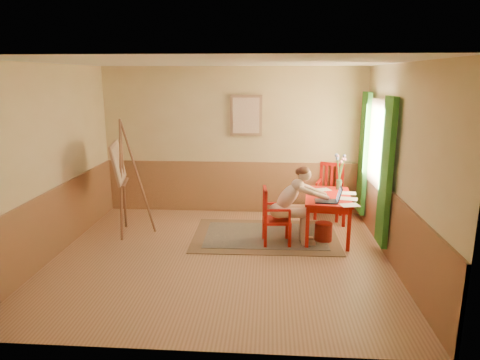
# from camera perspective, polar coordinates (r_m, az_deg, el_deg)

# --- Properties ---
(room) EXTENTS (5.04, 4.54, 2.84)m
(room) POSITION_cam_1_polar(r_m,az_deg,el_deg) (6.04, -2.73, 2.03)
(room) COLOR tan
(room) RESTS_ON ground
(wainscot) EXTENTS (5.00, 4.50, 1.00)m
(wainscot) POSITION_cam_1_polar(r_m,az_deg,el_deg) (7.04, -1.90, -3.84)
(wainscot) COLOR #A57048
(wainscot) RESTS_ON room
(window) EXTENTS (0.12, 2.01, 2.20)m
(window) POSITION_cam_1_polar(r_m,az_deg,el_deg) (7.30, 17.58, 2.99)
(window) COLOR white
(window) RESTS_ON room
(wall_portrait) EXTENTS (0.60, 0.05, 0.76)m
(wall_portrait) POSITION_cam_1_polar(r_m,az_deg,el_deg) (8.13, 0.82, 8.61)
(wall_portrait) COLOR #9E7859
(wall_portrait) RESTS_ON room
(rug) EXTENTS (2.43, 1.64, 0.02)m
(rug) POSITION_cam_1_polar(r_m,az_deg,el_deg) (7.26, 3.39, -7.42)
(rug) COLOR #8C7251
(rug) RESTS_ON room
(table) EXTENTS (0.84, 1.27, 0.72)m
(table) POSITION_cam_1_polar(r_m,az_deg,el_deg) (7.17, 11.64, -2.71)
(table) COLOR red
(table) RESTS_ON room
(chair_left) EXTENTS (0.46, 0.44, 0.92)m
(chair_left) POSITION_cam_1_polar(r_m,az_deg,el_deg) (6.80, 4.52, -4.85)
(chair_left) COLOR red
(chair_left) RESTS_ON room
(chair_back) EXTENTS (0.58, 0.59, 1.03)m
(chair_back) POSITION_cam_1_polar(r_m,az_deg,el_deg) (8.24, 11.87, -1.41)
(chair_back) COLOR red
(chair_back) RESTS_ON room
(figure) EXTENTS (0.95, 0.44, 1.27)m
(figure) POSITION_cam_1_polar(r_m,az_deg,el_deg) (6.76, 7.09, -2.92)
(figure) COLOR beige
(figure) RESTS_ON room
(laptop) EXTENTS (0.42, 0.27, 0.25)m
(laptop) POSITION_cam_1_polar(r_m,az_deg,el_deg) (6.76, 11.95, -2.49)
(laptop) COLOR #1E2338
(laptop) RESTS_ON table
(papers) EXTENTS (0.71, 1.15, 0.00)m
(papers) POSITION_cam_1_polar(r_m,az_deg,el_deg) (7.12, 13.39, -2.13)
(papers) COLOR white
(papers) RESTS_ON table
(vase) EXTENTS (0.22, 0.31, 0.62)m
(vase) POSITION_cam_1_polar(r_m,az_deg,el_deg) (7.53, 13.12, 0.92)
(vase) COLOR #3F724C
(vase) RESTS_ON table
(wastebasket) EXTENTS (0.36, 0.36, 0.30)m
(wastebasket) POSITION_cam_1_polar(r_m,az_deg,el_deg) (7.13, 11.05, -6.83)
(wastebasket) COLOR maroon
(wastebasket) RESTS_ON room
(easel) EXTENTS (0.73, 0.88, 1.96)m
(easel) POSITION_cam_1_polar(r_m,az_deg,el_deg) (7.33, -15.64, 1.67)
(easel) COLOR brown
(easel) RESTS_ON room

